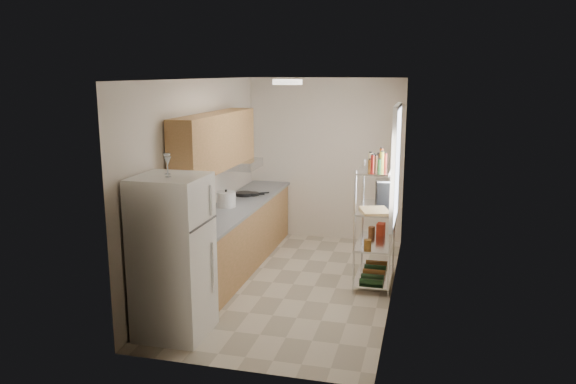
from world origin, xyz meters
name	(u,v)px	position (x,y,z in m)	size (l,w,h in m)	color
room	(293,186)	(0.00, 0.00, 1.30)	(2.52, 4.42, 2.62)	beige
counter_run	(236,236)	(-0.92, 0.44, 0.45)	(0.63, 3.51, 0.90)	tan
upper_cabinets	(216,141)	(-1.05, 0.10, 1.81)	(0.33, 2.20, 0.72)	tan
range_hood	(240,164)	(-1.00, 0.90, 1.39)	(0.50, 0.60, 0.12)	#B7BABC
window	(396,165)	(1.23, 0.35, 1.55)	(0.06, 1.00, 1.46)	white
bakers_rack	(376,200)	(1.00, 0.30, 1.11)	(0.45, 0.90, 1.73)	silver
ceiling_dome	(287,82)	(0.00, -0.30, 2.57)	(0.34, 0.34, 0.06)	white
refrigerator	(173,256)	(-0.87, -1.63, 0.84)	(0.69, 0.69, 1.68)	white
wine_glass_a	(167,164)	(-0.92, -1.56, 1.78)	(0.08, 0.08, 0.21)	silver
wine_glass_b	(168,167)	(-0.85, -1.70, 1.78)	(0.07, 0.07, 0.20)	silver
rice_cooker	(226,199)	(-1.00, 0.29, 1.00)	(0.26, 0.26, 0.21)	silver
frying_pan_large	(244,194)	(-0.99, 1.03, 0.92)	(0.27, 0.27, 0.05)	black
frying_pan_small	(253,194)	(-0.88, 1.08, 0.92)	(0.20, 0.20, 0.04)	black
cutting_board	(375,211)	(1.01, 0.06, 1.03)	(0.33, 0.42, 0.03)	tan
espresso_machine	(383,191)	(1.05, 0.63, 1.16)	(0.17, 0.26, 0.30)	black
storage_bag	(381,229)	(1.05, 0.63, 0.64)	(0.10, 0.14, 0.16)	#A92B14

